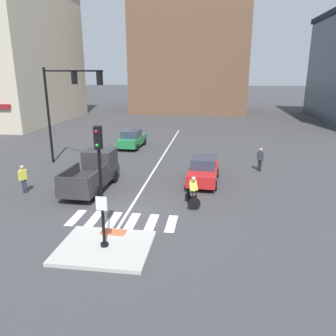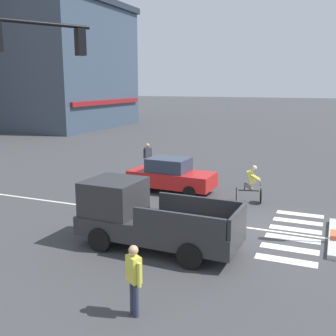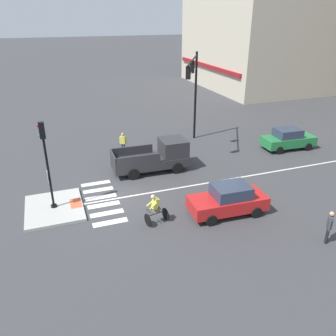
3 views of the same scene
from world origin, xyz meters
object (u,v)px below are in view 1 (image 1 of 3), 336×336
Objects in this scene: car_red_eastbound_mid at (203,170)px; cyclist at (193,191)px; pickup_truck_charcoal_westbound_near at (94,172)px; traffic_light_mast at (63,99)px; pedestrian_at_curb_left at (23,177)px; signal_pole at (100,177)px; car_green_westbound_distant at (132,139)px; pedestrian_waiting_far_side at (260,158)px.

car_red_eastbound_mid is 3.93m from cyclist.
car_red_eastbound_mid is 6.77m from pickup_truck_charcoal_westbound_near.
traffic_light_mast is 4.23× the size of pedestrian_at_curb_left.
signal_pole is at bearing -66.93° from pickup_truck_charcoal_westbound_near.
car_green_westbound_distant is 12.81m from pedestrian_at_curb_left.
pickup_truck_charcoal_westbound_near is 6.48m from cyclist.
signal_pole reaches higher than pedestrian_at_curb_left.
car_green_westbound_distant is (3.16, 6.80, -4.13)m from traffic_light_mast.
car_green_westbound_distant is at bearing 116.47° from cyclist.
traffic_light_mast is at bearing 88.41° from pedestrian_at_curb_left.
cyclist is (6.12, -2.12, -0.11)m from pickup_truck_charcoal_westbound_near.
pickup_truck_charcoal_westbound_near is at bearing 113.07° from signal_pole.
pedestrian_at_curb_left is at bearing -155.64° from pedestrian_waiting_far_side.
pedestrian_waiting_far_side is (13.88, 0.78, -3.96)m from traffic_light_mast.
pickup_truck_charcoal_westbound_near is at bearing -154.92° from pedestrian_waiting_far_side.
pickup_truck_charcoal_westbound_near is (0.35, -10.87, 0.17)m from car_green_westbound_distant.
pedestrian_waiting_far_side is at bearing 38.56° from car_red_eastbound_mid.
cyclist reaches higher than pedestrian_at_curb_left.
cyclist is at bearing -32.77° from traffic_light_mast.
traffic_light_mast is 14.46m from pedestrian_waiting_far_side.
signal_pole reaches higher than car_red_eastbound_mid.
signal_pole is 0.68× the size of traffic_light_mast.
cyclist is at bearing -95.89° from car_red_eastbound_mid.
signal_pole is 9.68m from car_red_eastbound_mid.
traffic_light_mast reaches higher than signal_pole.
traffic_light_mast reaches higher than pickup_truck_charcoal_westbound_near.
car_red_eastbound_mid is 10.71m from pedestrian_at_curb_left.
pedestrian_at_curb_left is (-3.66, -1.50, 0.00)m from pickup_truck_charcoal_westbound_near.
signal_pole reaches higher than car_green_westbound_distant.
car_red_eastbound_mid is 1.00× the size of car_green_westbound_distant.
car_red_eastbound_mid is 2.50× the size of pedestrian_at_curb_left.
traffic_light_mast is at bearing 167.14° from car_red_eastbound_mid.
traffic_light_mast is at bearing 130.71° from pickup_truck_charcoal_westbound_near.
pedestrian_at_curb_left is (-6.62, 5.43, -2.05)m from signal_pole.
signal_pole is at bearing -79.50° from car_green_westbound_distant.
car_green_westbound_distant is 2.51× the size of pedestrian_waiting_far_side.
pedestrian_waiting_far_side is at bearing 58.64° from cyclist.
traffic_light_mast is 12.16m from cyclist.
pickup_truck_charcoal_westbound_near is (3.51, -4.08, -3.97)m from traffic_light_mast.
signal_pole reaches higher than pedestrian_waiting_far_side.
cyclist is (3.17, 4.81, -2.16)m from signal_pole.
traffic_light_mast reaches higher than pedestrian_at_curb_left.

